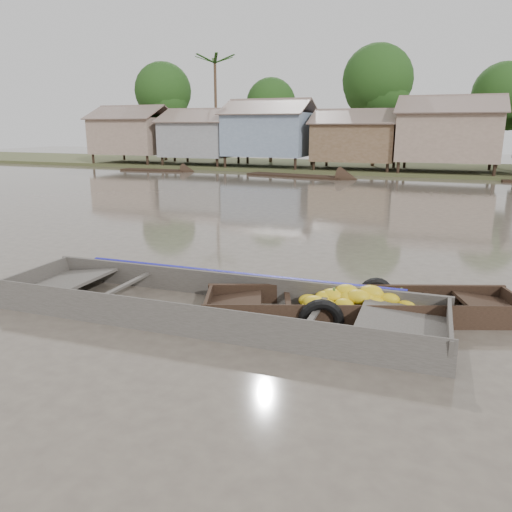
% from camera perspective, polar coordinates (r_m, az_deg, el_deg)
% --- Properties ---
extents(ground, '(120.00, 120.00, 0.00)m').
position_cam_1_polar(ground, '(9.16, 1.43, -6.81)').
color(ground, '#52483F').
rests_on(ground, ground).
extents(riverbank, '(120.00, 12.47, 10.22)m').
position_cam_1_polar(riverbank, '(39.90, 21.98, 13.24)').
color(riverbank, '#384723').
rests_on(riverbank, ground).
extents(banana_boat, '(5.81, 3.25, 0.82)m').
position_cam_1_polar(banana_boat, '(9.28, 11.40, -5.75)').
color(banana_boat, black).
rests_on(banana_boat, ground).
extents(viewer_boat, '(8.25, 2.35, 0.66)m').
position_cam_1_polar(viewer_boat, '(9.19, -4.77, -6.28)').
color(viewer_boat, '#3D3833').
rests_on(viewer_boat, ground).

